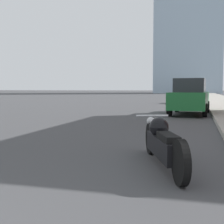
% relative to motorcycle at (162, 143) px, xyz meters
% --- Properties ---
extents(sidewalk, '(3.43, 240.00, 0.15)m').
position_rel_motorcycle_xyz_m(sidewalk, '(2.92, 35.21, -0.31)').
color(sidewalk, '#9E998E').
rests_on(sidewalk, ground_plane).
extents(motorcycle, '(1.08, 2.54, 0.79)m').
position_rel_motorcycle_xyz_m(motorcycle, '(0.00, 0.00, 0.00)').
color(motorcycle, black).
rests_on(motorcycle, ground_plane).
extents(parked_car_green, '(2.00, 4.51, 1.77)m').
position_rel_motorcycle_xyz_m(parked_car_green, '(0.19, 10.81, 0.48)').
color(parked_car_green, '#1E6B33').
rests_on(parked_car_green, ground_plane).
extents(parked_car_silver, '(2.15, 4.30, 1.65)m').
position_rel_motorcycle_xyz_m(parked_car_silver, '(0.17, 22.91, 0.44)').
color(parked_car_silver, '#BCBCC1').
rests_on(parked_car_silver, ground_plane).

